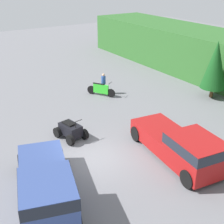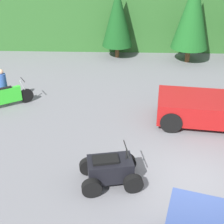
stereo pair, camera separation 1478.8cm
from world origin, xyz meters
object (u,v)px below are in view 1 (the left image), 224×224
object	(u,v)px
dirt_bike	(101,90)
quad_atv	(71,130)
rider_person	(103,83)
pickup_truck_second	(46,185)
pickup_truck_red	(182,146)

from	to	relation	value
dirt_bike	quad_atv	distance (m)	6.97
rider_person	pickup_truck_second	bearing A→B (deg)	-78.72
dirt_bike	quad_atv	bearing A→B (deg)	-78.14
pickup_truck_red	pickup_truck_second	distance (m)	7.03
quad_atv	rider_person	bearing A→B (deg)	123.11
quad_atv	rider_person	distance (m)	7.42
pickup_truck_red	dirt_bike	world-z (taller)	pickup_truck_red
quad_atv	rider_person	size ratio (longest dim) A/B	1.23
quad_atv	dirt_bike	bearing A→B (deg)	123.81
pickup_truck_second	dirt_bike	xyz separation A→B (m)	(-9.60, 8.27, -0.49)
pickup_truck_red	rider_person	size ratio (longest dim) A/B	3.62
pickup_truck_second	quad_atv	bearing A→B (deg)	160.54
pickup_truck_second	pickup_truck_red	bearing A→B (deg)	100.42
rider_person	quad_atv	bearing A→B (deg)	-83.40
pickup_truck_red	quad_atv	world-z (taller)	pickup_truck_red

